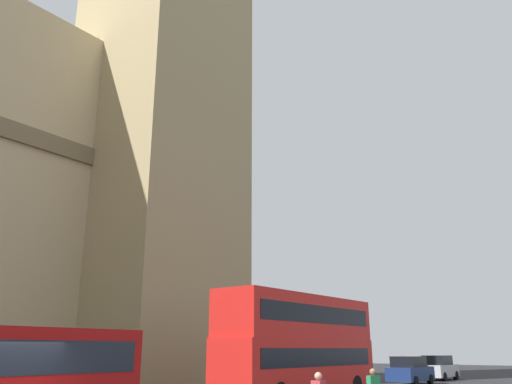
% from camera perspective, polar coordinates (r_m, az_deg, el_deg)
% --- Properties ---
extents(double_decker_bus, '(10.96, 2.54, 4.90)m').
position_cam_1_polar(double_decker_bus, '(27.18, 4.82, -15.87)').
color(double_decker_bus, red).
rests_on(double_decker_bus, ground_plane).
extents(sedan_lead, '(4.40, 1.86, 1.85)m').
position_cam_1_polar(sedan_lead, '(39.37, 16.46, -18.16)').
color(sedan_lead, navy).
rests_on(sedan_lead, ground_plane).
extents(sedan_trailing, '(4.40, 1.86, 1.85)m').
position_cam_1_polar(sedan_trailing, '(45.85, 19.29, -17.63)').
color(sedan_trailing, '#B7B7BC').
rests_on(sedan_trailing, ground_plane).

